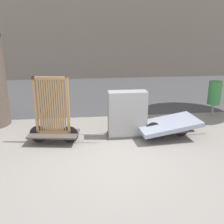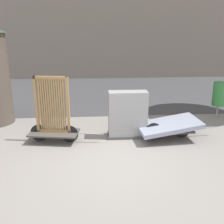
{
  "view_description": "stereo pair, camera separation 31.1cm",
  "coord_description": "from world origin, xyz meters",
  "px_view_note": "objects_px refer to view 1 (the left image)",
  "views": [
    {
      "loc": [
        -0.77,
        -5.24,
        2.92
      ],
      "look_at": [
        0.0,
        1.35,
        0.8
      ],
      "focal_mm": 42.0,
      "sensor_mm": 36.0,
      "label": 1
    },
    {
      "loc": [
        -0.46,
        -5.27,
        2.92
      ],
      "look_at": [
        0.0,
        1.35,
        0.8
      ],
      "focal_mm": 42.0,
      "sensor_mm": 36.0,
      "label": 2
    }
  ],
  "objects_px": {
    "bike_cart_with_bedframe": "(53,120)",
    "bike_cart_with_mattress": "(168,125)",
    "utility_cabinet": "(127,116)",
    "trash_bin": "(215,93)"
  },
  "relations": [
    {
      "from": "bike_cart_with_mattress",
      "to": "utility_cabinet",
      "type": "height_order",
      "value": "utility_cabinet"
    },
    {
      "from": "utility_cabinet",
      "to": "bike_cart_with_bedframe",
      "type": "bearing_deg",
      "value": -174.54
    },
    {
      "from": "utility_cabinet",
      "to": "bike_cart_with_mattress",
      "type": "bearing_deg",
      "value": -9.7
    },
    {
      "from": "bike_cart_with_mattress",
      "to": "utility_cabinet",
      "type": "distance_m",
      "value": 1.16
    },
    {
      "from": "bike_cart_with_bedframe",
      "to": "trash_bin",
      "type": "distance_m",
      "value": 5.55
    },
    {
      "from": "bike_cart_with_bedframe",
      "to": "bike_cart_with_mattress",
      "type": "bearing_deg",
      "value": 8.78
    },
    {
      "from": "utility_cabinet",
      "to": "trash_bin",
      "type": "xyz_separation_m",
      "value": [
        3.29,
        1.48,
        0.21
      ]
    },
    {
      "from": "bike_cart_with_mattress",
      "to": "utility_cabinet",
      "type": "relative_size",
      "value": 1.68
    },
    {
      "from": "bike_cart_with_mattress",
      "to": "trash_bin",
      "type": "bearing_deg",
      "value": 33.5
    },
    {
      "from": "bike_cart_with_bedframe",
      "to": "utility_cabinet",
      "type": "relative_size",
      "value": 1.55
    }
  ]
}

